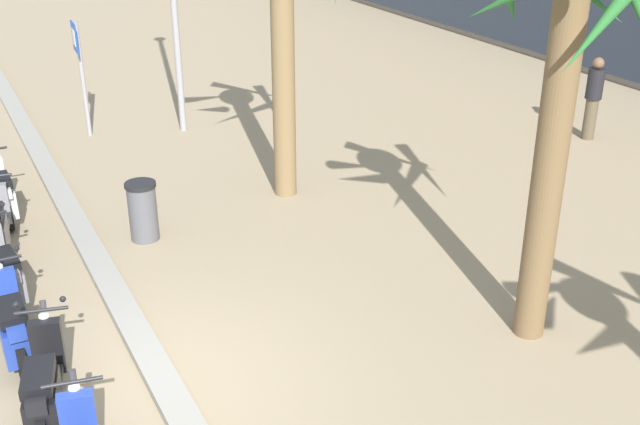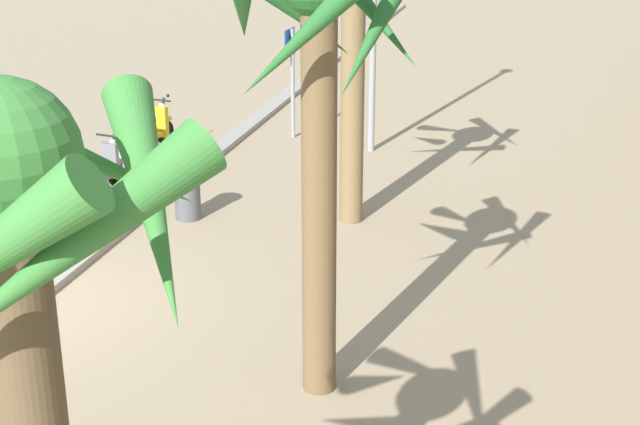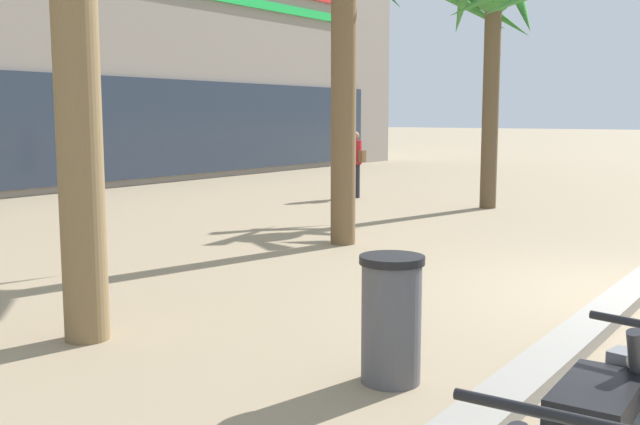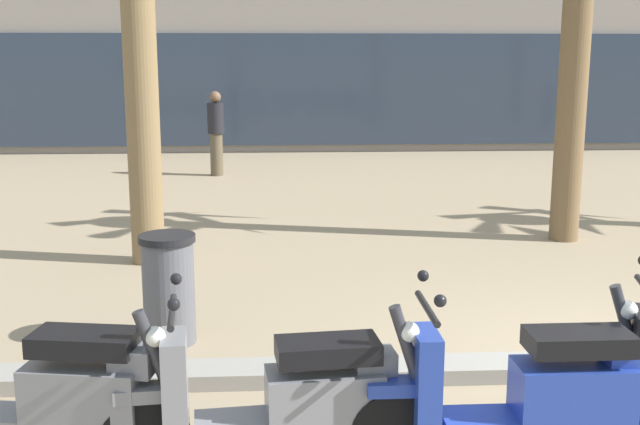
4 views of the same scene
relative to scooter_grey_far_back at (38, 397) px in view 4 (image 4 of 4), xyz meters
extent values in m
cube|color=#283342|center=(-0.26, 15.53, 1.14)|extent=(43.75, 0.12, 2.80)
cube|color=slate|center=(-0.21, 0.03, -0.14)|extent=(0.64, 0.38, 0.08)
cube|color=slate|center=(0.28, -0.05, -0.02)|extent=(0.72, 0.43, 0.46)
cube|color=black|center=(0.30, -0.05, 0.35)|extent=(0.64, 0.39, 0.12)
cube|color=slate|center=(0.58, -0.10, 0.25)|extent=(0.27, 0.24, 0.16)
cylinder|color=black|center=(1.89, -0.05, -0.20)|extent=(0.53, 0.15, 0.52)
cube|color=slate|center=(1.22, -0.12, -0.14)|extent=(0.62, 0.34, 0.08)
cube|color=slate|center=(1.68, -0.07, -0.06)|extent=(0.71, 0.38, 0.42)
cube|color=black|center=(1.70, -0.07, 0.28)|extent=(0.63, 0.36, 0.12)
cube|color=slate|center=(0.82, -0.15, 0.09)|extent=(0.17, 0.35, 0.66)
cube|color=slate|center=(0.64, -0.17, 0.09)|extent=(0.33, 0.19, 0.08)
cylinder|color=#333338|center=(0.74, -0.16, 0.24)|extent=(0.29, 0.10, 0.69)
cylinder|color=black|center=(0.82, -0.15, 0.56)|extent=(0.09, 0.56, 0.04)
sphere|color=white|center=(0.72, -0.16, 0.42)|extent=(0.12, 0.12, 0.12)
cube|color=slate|center=(1.97, -0.04, 0.18)|extent=(0.26, 0.22, 0.16)
sphere|color=black|center=(0.86, -0.39, 0.68)|extent=(0.07, 0.07, 0.07)
sphere|color=black|center=(0.82, 0.09, 0.68)|extent=(0.07, 0.07, 0.07)
cube|color=#233D9E|center=(2.66, -0.17, -0.14)|extent=(0.60, 0.28, 0.08)
cube|color=#233D9E|center=(3.13, -0.17, -0.02)|extent=(0.68, 0.32, 0.45)
cube|color=black|center=(3.15, -0.17, 0.34)|extent=(0.60, 0.30, 0.12)
cube|color=#233D9E|center=(2.25, -0.17, 0.09)|extent=(0.14, 0.34, 0.66)
cube|color=#233D9E|center=(2.07, -0.17, 0.09)|extent=(0.32, 0.16, 0.08)
cylinder|color=#333338|center=(2.17, -0.17, 0.24)|extent=(0.28, 0.07, 0.69)
cylinder|color=black|center=(2.25, -0.17, 0.56)|extent=(0.04, 0.56, 0.04)
sphere|color=white|center=(2.15, -0.17, 0.42)|extent=(0.12, 0.12, 0.12)
cube|color=#233D9E|center=(3.43, -0.17, 0.24)|extent=(0.24, 0.20, 0.16)
sphere|color=black|center=(2.27, -0.41, 0.68)|extent=(0.07, 0.07, 0.07)
sphere|color=black|center=(2.27, 0.07, 0.68)|extent=(0.07, 0.07, 0.07)
cylinder|color=black|center=(3.49, 0.15, -0.20)|extent=(0.53, 0.22, 0.52)
cube|color=black|center=(3.49, 0.15, 0.09)|extent=(0.35, 0.23, 0.08)
cylinder|color=#333338|center=(3.59, 0.13, 0.24)|extent=(0.29, 0.14, 0.69)
sphere|color=white|center=(3.57, 0.13, 0.42)|extent=(0.12, 0.12, 0.12)
cylinder|color=olive|center=(-0.13, 4.79, 1.85)|extent=(0.39, 0.39, 4.64)
cylinder|color=brown|center=(5.27, 5.64, 1.87)|extent=(0.38, 0.38, 4.66)
cylinder|color=brown|center=(0.19, 11.69, -0.03)|extent=(0.26, 0.26, 0.88)
cylinder|color=black|center=(0.19, 11.69, 0.72)|extent=(0.34, 0.34, 0.62)
sphere|color=brown|center=(0.19, 11.69, 1.15)|extent=(0.24, 0.24, 0.24)
cylinder|color=#56565B|center=(0.48, 2.07, -0.01)|extent=(0.44, 0.44, 0.90)
cylinder|color=black|center=(0.48, 2.07, 0.46)|extent=(0.48, 0.48, 0.06)
camera|label=1|loc=(11.44, -0.53, 5.06)|focal=43.78mm
camera|label=2|loc=(14.42, 8.01, 5.22)|focal=52.49mm
camera|label=3|loc=(-4.15, -0.53, 1.50)|focal=41.64mm
camera|label=4|loc=(1.40, -4.31, 1.95)|focal=43.39mm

